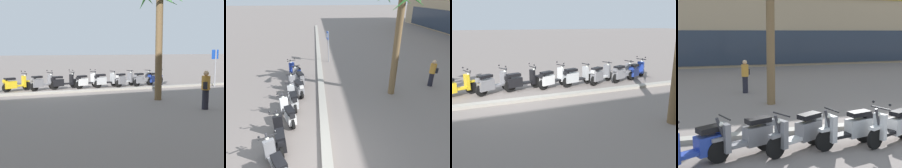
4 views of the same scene
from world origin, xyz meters
TOP-DOWN VIEW (x-y plane):
  - scooter_blue_mid_rear at (-7.06, -1.11)m, footprint 1.61×0.94m
  - scooter_grey_last_in_row at (-5.95, -0.81)m, footprint 1.69×0.85m
  - scooter_grey_mid_centre at (-4.66, -0.83)m, footprint 1.68×0.98m
  - scooter_silver_mid_front at (-3.35, -0.90)m, footprint 1.77×0.72m
  - scooter_white_gap_after_mid at (-2.14, -0.99)m, footprint 1.68×0.88m
  - pedestrian_by_palm_tree at (-4.95, 6.92)m, footprint 0.42×0.43m

SIDE VIEW (x-z plane):
  - scooter_white_gap_after_mid at x=-2.14m, z-range -0.14..1.04m
  - scooter_blue_mid_rear at x=-7.06m, z-range -0.14..1.04m
  - scooter_grey_last_in_row at x=-5.95m, z-range -0.06..0.98m
  - scooter_grey_mid_centre at x=-4.66m, z-range -0.06..0.99m
  - scooter_silver_mid_front at x=-3.35m, z-range -0.06..0.99m
  - pedestrian_by_palm_tree at x=-4.95m, z-range 0.04..1.63m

